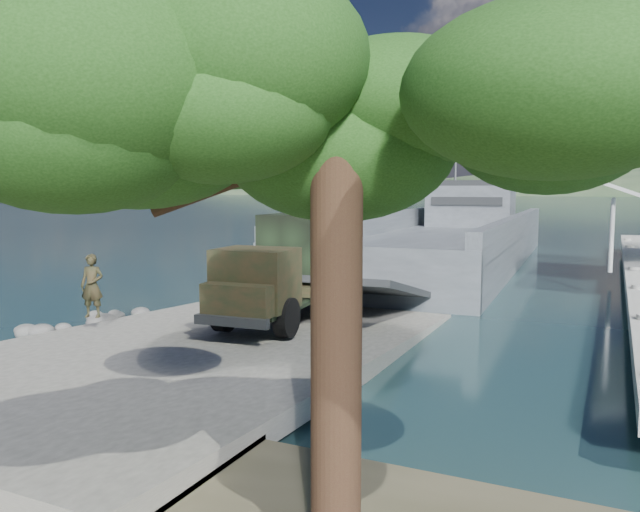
{
  "coord_description": "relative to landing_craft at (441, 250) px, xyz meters",
  "views": [
    {
      "loc": [
        10.48,
        -15.31,
        4.86
      ],
      "look_at": [
        0.4,
        6.0,
        2.34
      ],
      "focal_mm": 35.0,
      "sensor_mm": 36.0,
      "label": 1
    }
  ],
  "objects": [
    {
      "name": "ground",
      "position": [
        -0.33,
        -24.72,
        -0.94
      ],
      "size": [
        1400.0,
        1400.0,
        0.0
      ],
      "primitive_type": "plane",
      "color": "#1C3F44",
      "rests_on": "ground"
    },
    {
      "name": "boat_ramp",
      "position": [
        -0.33,
        -25.72,
        -0.69
      ],
      "size": [
        10.0,
        18.0,
        0.5
      ],
      "primitive_type": "cube",
      "color": "#66655D",
      "rests_on": "ground"
    },
    {
      "name": "shoreline_rocks",
      "position": [
        -6.53,
        -24.22,
        -0.94
      ],
      "size": [
        3.2,
        5.6,
        0.9
      ],
      "primitive_type": null,
      "color": "#575755",
      "rests_on": "ground"
    },
    {
      "name": "landing_craft",
      "position": [
        0.0,
        0.0,
        0.0
      ],
      "size": [
        11.3,
        39.16,
        11.52
      ],
      "rotation": [
        0.0,
        0.0,
        0.04
      ],
      "color": "#484E55",
      "rests_on": "ground"
    },
    {
      "name": "military_truck",
      "position": [
        0.24,
        -21.47,
        1.3
      ],
      "size": [
        2.99,
        7.73,
        3.51
      ],
      "rotation": [
        0.0,
        0.0,
        0.08
      ],
      "color": "black",
      "rests_on": "boat_ramp"
    },
    {
      "name": "soldier",
      "position": [
        -4.45,
        -25.75,
        0.55
      ],
      "size": [
        0.84,
        0.68,
        1.99
      ],
      "primitive_type": "imported",
      "rotation": [
        0.0,
        0.0,
        0.32
      ],
      "color": "black",
      "rests_on": "boat_ramp"
    },
    {
      "name": "overhang_tree",
      "position": [
        6.77,
        -33.05,
        4.63
      ],
      "size": [
        7.66,
        7.06,
        6.96
      ],
      "color": "#341C15",
      "rests_on": "ground"
    }
  ]
}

